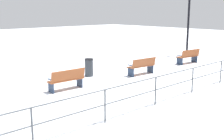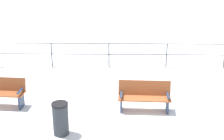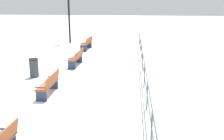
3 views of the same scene
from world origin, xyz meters
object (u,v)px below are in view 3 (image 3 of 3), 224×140
bench_third (49,84)px  lamppost_near (69,4)px  trash_bin (34,68)px  bench_second (77,58)px  bench_nearest (87,43)px

bench_third → lamppost_near: lamppost_near is taller
lamppost_near → trash_bin: (-0.33, 9.53, -2.62)m
bench_second → trash_bin: 2.80m
bench_nearest → lamppost_near: bearing=-49.1°
bench_second → lamppost_near: 7.99m
bench_second → bench_third: bearing=91.3°
bench_third → trash_bin: bearing=-56.1°
bench_second → bench_third: (0.20, 4.62, -0.01)m
lamppost_near → bench_third: bearing=98.6°
bench_nearest → lamppost_near: (1.86, -2.67, 2.61)m
bench_nearest → trash_bin: bench_nearest is taller
bench_third → bench_nearest: bearing=-88.2°
bench_second → lamppost_near: lamppost_near is taller
bench_nearest → bench_third: size_ratio=1.03×
bench_nearest → bench_third: bearing=95.7°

